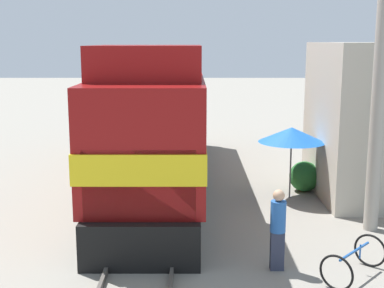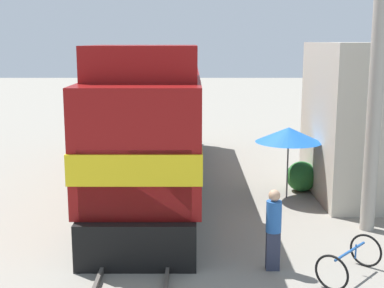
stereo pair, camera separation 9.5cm
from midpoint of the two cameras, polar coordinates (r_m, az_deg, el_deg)
name	(u,v)px [view 1 (the left image)]	position (r m, az deg, el deg)	size (l,w,h in m)	color
ground_plane	(149,221)	(15.31, -4.76, -8.21)	(120.00, 120.00, 0.00)	gray
rail_near	(124,219)	(15.36, -7.46, -7.91)	(0.08, 34.27, 0.15)	#4C4742
rail_far	(175,219)	(15.24, -2.05, -7.97)	(0.08, 34.27, 0.15)	#4C4742
locomotive	(157,126)	(18.44, -3.95, 1.98)	(2.98, 15.30, 4.90)	black
utility_pole	(379,68)	(14.59, 19.11, 7.72)	(1.80, 0.38, 8.55)	#9E998E
vendor_umbrella	(290,135)	(17.26, 10.23, 0.98)	(2.12, 2.12, 2.32)	#4C4C4C
billboard_sign	(365,113)	(20.08, 17.83, 3.17)	(2.29, 0.12, 3.27)	#595959
shrub_cluster	(302,176)	(18.47, 11.56, -3.39)	(1.02, 1.02, 1.02)	#236028
person_bystander	(276,226)	(12.00, 8.72, -8.65)	(0.34, 0.34, 1.84)	#2D3347
bicycle	(352,260)	(12.19, 16.49, -11.82)	(1.67, 1.72, 0.76)	black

